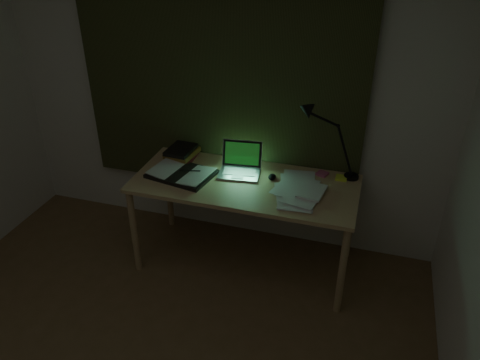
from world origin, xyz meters
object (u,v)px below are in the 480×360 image
Objects in this scene: loose_papers at (304,190)px; desk at (245,224)px; laptop at (239,162)px; book_stack at (182,153)px; open_textbook at (182,173)px; desk_lamp at (356,142)px.

desk is at bearing 179.89° from loose_papers.
loose_papers is (0.50, -0.09, -0.10)m from laptop.
loose_papers is at bearing -11.85° from book_stack.
desk_lamp is (1.20, 0.32, 0.27)m from open_textbook.
desk_lamp is at bearing 43.88° from loose_papers.
laptop is at bearing -13.46° from book_stack.
book_stack is 1.03m from loose_papers.
open_textbook is at bearing -177.44° from loose_papers.
laptop is 0.52m from loose_papers.
laptop is 1.37× the size of book_stack.
desk is 0.74m from book_stack.
open_textbook is 0.27m from book_stack.
desk_lamp is at bearing 6.93° from laptop.
desk_lamp reaches higher than loose_papers.
laptop is 0.84m from desk_lamp.
open_textbook reaches higher than desk.
desk is 1.02m from desk_lamp.
desk is at bearing 15.47° from open_textbook.
book_stack is (-0.10, 0.25, 0.03)m from open_textbook.
desk_lamp is (0.29, 0.28, 0.28)m from loose_papers.
laptop reaches higher than desk.
open_textbook is (-0.40, -0.13, -0.09)m from laptop.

